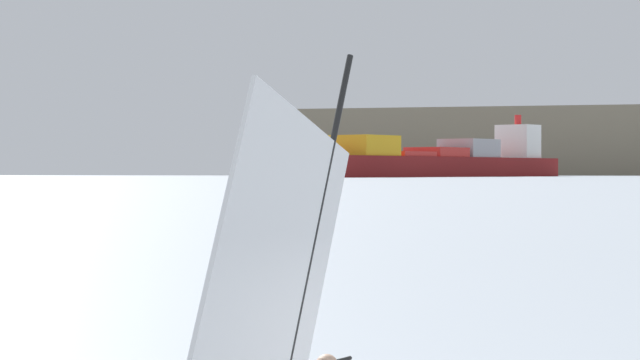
# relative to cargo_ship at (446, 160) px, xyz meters

# --- Properties ---
(cargo_ship) EXTENTS (92.66, 213.34, 36.90)m
(cargo_ship) POSITION_rel_cargo_ship_xyz_m (0.00, 0.00, 0.00)
(cargo_ship) COLOR maroon
(cargo_ship) RESTS_ON ground_plane
(distant_headland) EXTENTS (874.09, 330.05, 50.44)m
(distant_headland) POSITION_rel_cargo_ship_xyz_m (-189.47, 358.30, 16.21)
(distant_headland) COLOR #756B56
(distant_headland) RESTS_ON ground_plane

